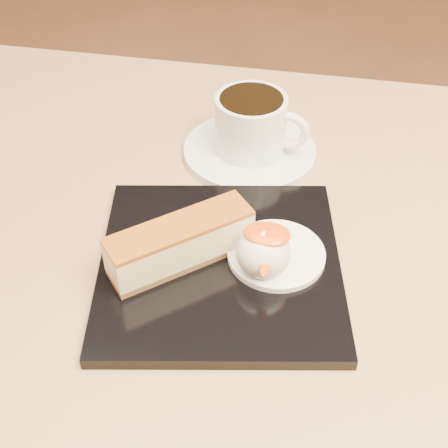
% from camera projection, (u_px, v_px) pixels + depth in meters
% --- Properties ---
extents(table, '(0.80, 0.80, 0.72)m').
position_uv_depth(table, '(203.00, 378.00, 0.67)').
color(table, black).
rests_on(table, ground).
extents(dessert_plate, '(0.26, 0.26, 0.01)m').
position_uv_depth(dessert_plate, '(220.00, 265.00, 0.58)').
color(dessert_plate, black).
rests_on(dessert_plate, table).
extents(cheesecake, '(0.13, 0.11, 0.04)m').
position_uv_depth(cheesecake, '(180.00, 243.00, 0.56)').
color(cheesecake, brown).
rests_on(cheesecake, dessert_plate).
extents(cream_smear, '(0.09, 0.09, 0.01)m').
position_uv_depth(cream_smear, '(276.00, 254.00, 0.57)').
color(cream_smear, white).
rests_on(cream_smear, dessert_plate).
extents(ice_cream_scoop, '(0.05, 0.05, 0.05)m').
position_uv_depth(ice_cream_scoop, '(263.00, 252.00, 0.55)').
color(ice_cream_scoop, white).
rests_on(ice_cream_scoop, cream_smear).
extents(mango_sauce, '(0.04, 0.03, 0.01)m').
position_uv_depth(mango_sauce, '(267.00, 234.00, 0.53)').
color(mango_sauce, '#F14A07').
rests_on(mango_sauce, ice_cream_scoop).
extents(mint_sprig, '(0.03, 0.02, 0.00)m').
position_uv_depth(mint_sprig, '(249.00, 229.00, 0.59)').
color(mint_sprig, '#287C31').
rests_on(mint_sprig, cream_smear).
extents(saucer, '(0.15, 0.15, 0.01)m').
position_uv_depth(saucer, '(250.00, 151.00, 0.71)').
color(saucer, white).
rests_on(saucer, table).
extents(coffee_cup, '(0.11, 0.08, 0.06)m').
position_uv_depth(coffee_cup, '(252.00, 123.00, 0.68)').
color(coffee_cup, white).
rests_on(coffee_cup, saucer).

